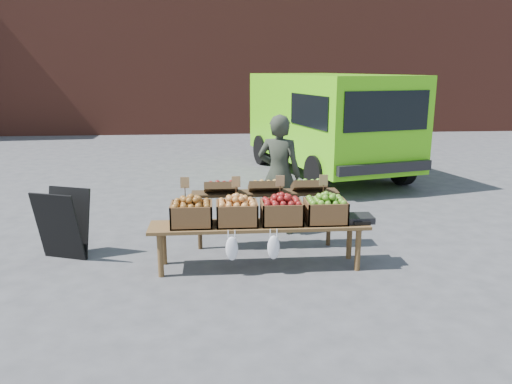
{
  "coord_description": "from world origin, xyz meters",
  "views": [
    {
      "loc": [
        -0.45,
        -5.9,
        2.44
      ],
      "look_at": [
        0.06,
        0.45,
        0.85
      ],
      "focal_mm": 35.0,
      "sensor_mm": 36.0,
      "label": 1
    }
  ],
  "objects_px": {
    "crate_russet_pears": "(237,213)",
    "crate_red_apples": "(282,212)",
    "display_bench": "(259,246)",
    "weighing_scale": "(359,218)",
    "back_table": "(265,211)",
    "chalkboard_sign": "(63,224)",
    "crate_green_apples": "(325,211)",
    "vendor": "(279,175)",
    "crate_golden_apples": "(192,214)",
    "delivery_van": "(327,125)"
  },
  "relations": [
    {
      "from": "back_table",
      "to": "chalkboard_sign",
      "type": "bearing_deg",
      "value": -175.67
    },
    {
      "from": "chalkboard_sign",
      "to": "weighing_scale",
      "type": "height_order",
      "value": "chalkboard_sign"
    },
    {
      "from": "chalkboard_sign",
      "to": "crate_russet_pears",
      "type": "bearing_deg",
      "value": 7.05
    },
    {
      "from": "back_table",
      "to": "display_bench",
      "type": "bearing_deg",
      "value": -101.16
    },
    {
      "from": "chalkboard_sign",
      "to": "crate_golden_apples",
      "type": "relative_size",
      "value": 1.86
    },
    {
      "from": "display_bench",
      "to": "weighing_scale",
      "type": "xyz_separation_m",
      "value": [
        1.25,
        0.0,
        0.33
      ]
    },
    {
      "from": "crate_red_apples",
      "to": "crate_green_apples",
      "type": "distance_m",
      "value": 0.55
    },
    {
      "from": "vendor",
      "to": "back_table",
      "type": "distance_m",
      "value": 0.8
    },
    {
      "from": "back_table",
      "to": "weighing_scale",
      "type": "xyz_separation_m",
      "value": [
        1.11,
        -0.72,
        0.09
      ]
    },
    {
      "from": "crate_red_apples",
      "to": "crate_golden_apples",
      "type": "bearing_deg",
      "value": 180.0
    },
    {
      "from": "display_bench",
      "to": "crate_green_apples",
      "type": "height_order",
      "value": "crate_green_apples"
    },
    {
      "from": "delivery_van",
      "to": "vendor",
      "type": "distance_m",
      "value": 4.57
    },
    {
      "from": "display_bench",
      "to": "weighing_scale",
      "type": "relative_size",
      "value": 7.94
    },
    {
      "from": "crate_green_apples",
      "to": "crate_red_apples",
      "type": "bearing_deg",
      "value": 180.0
    },
    {
      "from": "vendor",
      "to": "display_bench",
      "type": "distance_m",
      "value": 1.55
    },
    {
      "from": "chalkboard_sign",
      "to": "crate_red_apples",
      "type": "distance_m",
      "value": 2.85
    },
    {
      "from": "crate_russet_pears",
      "to": "chalkboard_sign",
      "type": "bearing_deg",
      "value": 166.98
    },
    {
      "from": "crate_red_apples",
      "to": "delivery_van",
      "type": "bearing_deg",
      "value": 72.32
    },
    {
      "from": "display_bench",
      "to": "crate_red_apples",
      "type": "bearing_deg",
      "value": 0.0
    },
    {
      "from": "delivery_van",
      "to": "vendor",
      "type": "bearing_deg",
      "value": -125.93
    },
    {
      "from": "back_table",
      "to": "crate_golden_apples",
      "type": "height_order",
      "value": "back_table"
    },
    {
      "from": "crate_russet_pears",
      "to": "crate_green_apples",
      "type": "xyz_separation_m",
      "value": [
        1.1,
        0.0,
        0.0
      ]
    },
    {
      "from": "vendor",
      "to": "crate_russet_pears",
      "type": "relative_size",
      "value": 3.58
    },
    {
      "from": "delivery_van",
      "to": "crate_golden_apples",
      "type": "bearing_deg",
      "value": -131.92
    },
    {
      "from": "back_table",
      "to": "crate_russet_pears",
      "type": "height_order",
      "value": "back_table"
    },
    {
      "from": "chalkboard_sign",
      "to": "crate_red_apples",
      "type": "height_order",
      "value": "chalkboard_sign"
    },
    {
      "from": "back_table",
      "to": "crate_green_apples",
      "type": "xyz_separation_m",
      "value": [
        0.68,
        -0.72,
        0.19
      ]
    },
    {
      "from": "delivery_van",
      "to": "crate_red_apples",
      "type": "bearing_deg",
      "value": -122.37
    },
    {
      "from": "delivery_van",
      "to": "display_bench",
      "type": "height_order",
      "value": "delivery_van"
    },
    {
      "from": "vendor",
      "to": "crate_golden_apples",
      "type": "distance_m",
      "value": 1.85
    },
    {
      "from": "vendor",
      "to": "crate_red_apples",
      "type": "bearing_deg",
      "value": 105.76
    },
    {
      "from": "vendor",
      "to": "crate_russet_pears",
      "type": "bearing_deg",
      "value": 84.83
    },
    {
      "from": "vendor",
      "to": "chalkboard_sign",
      "type": "xyz_separation_m",
      "value": [
        -2.93,
        -0.85,
        -0.43
      ]
    },
    {
      "from": "delivery_van",
      "to": "weighing_scale",
      "type": "xyz_separation_m",
      "value": [
        -0.82,
        -5.62,
        -0.54
      ]
    },
    {
      "from": "chalkboard_sign",
      "to": "display_bench",
      "type": "xyz_separation_m",
      "value": [
        2.52,
        -0.52,
        -0.18
      ]
    },
    {
      "from": "crate_green_apples",
      "to": "display_bench",
      "type": "bearing_deg",
      "value": 180.0
    },
    {
      "from": "chalkboard_sign",
      "to": "display_bench",
      "type": "relative_size",
      "value": 0.35
    },
    {
      "from": "crate_golden_apples",
      "to": "crate_green_apples",
      "type": "bearing_deg",
      "value": 0.0
    },
    {
      "from": "back_table",
      "to": "weighing_scale",
      "type": "bearing_deg",
      "value": -33.02
    },
    {
      "from": "back_table",
      "to": "crate_green_apples",
      "type": "relative_size",
      "value": 4.2
    },
    {
      "from": "crate_russet_pears",
      "to": "crate_red_apples",
      "type": "bearing_deg",
      "value": 0.0
    },
    {
      "from": "display_bench",
      "to": "weighing_scale",
      "type": "bearing_deg",
      "value": 0.0
    },
    {
      "from": "crate_russet_pears",
      "to": "display_bench",
      "type": "bearing_deg",
      "value": 0.0
    },
    {
      "from": "chalkboard_sign",
      "to": "crate_golden_apples",
      "type": "height_order",
      "value": "chalkboard_sign"
    },
    {
      "from": "crate_golden_apples",
      "to": "vendor",
      "type": "bearing_deg",
      "value": 47.81
    },
    {
      "from": "crate_russet_pears",
      "to": "crate_green_apples",
      "type": "relative_size",
      "value": 1.0
    },
    {
      "from": "crate_russet_pears",
      "to": "crate_red_apples",
      "type": "height_order",
      "value": "same"
    },
    {
      "from": "crate_red_apples",
      "to": "back_table",
      "type": "bearing_deg",
      "value": 100.46
    },
    {
      "from": "chalkboard_sign",
      "to": "crate_russet_pears",
      "type": "distance_m",
      "value": 2.31
    },
    {
      "from": "weighing_scale",
      "to": "crate_red_apples",
      "type": "bearing_deg",
      "value": 180.0
    }
  ]
}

